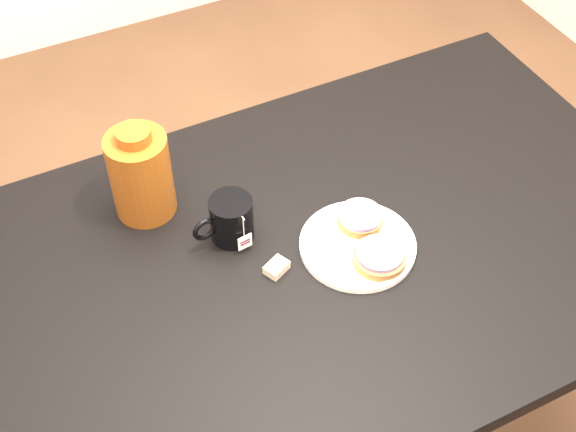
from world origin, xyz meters
The scene contains 8 objects.
ground_plane centered at (0.00, 0.00, 0.00)m, with size 4.00×4.00×0.00m, color brown.
table centered at (0.00, 0.00, 0.67)m, with size 1.40×0.90×0.75m.
plate centered at (0.04, -0.03, 0.76)m, with size 0.23×0.23×0.02m.
bagel_back centered at (0.07, 0.02, 0.78)m, with size 0.11×0.11×0.03m.
bagel_front centered at (0.06, -0.08, 0.78)m, with size 0.14×0.14×0.03m.
mug centered at (-0.16, 0.11, 0.80)m, with size 0.13×0.10×0.09m.
teabag_pouch centered at (-0.12, -0.01, 0.76)m, with size 0.04×0.03×0.02m, color #C6B793.
bagel_package centered at (-0.29, 0.26, 0.85)m, with size 0.15×0.15×0.21m.
Camera 1 is at (-0.53, -0.87, 1.94)m, focal length 50.00 mm.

